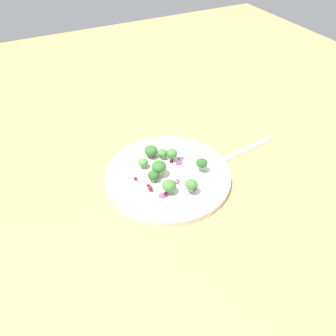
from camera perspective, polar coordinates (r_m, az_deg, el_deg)
ground_plane at (r=70.44cm, az=-1.61°, el=-1.20°), size 180.00×180.00×2.00cm
plate at (r=67.71cm, az=-0.00°, el=-1.17°), size 25.42×25.42×1.70cm
dressing_pool at (r=67.42cm, az=-0.00°, el=-0.89°), size 14.74×14.74×0.20cm
broccoli_floret_0 at (r=67.99cm, az=-4.27°, el=0.93°), size 2.07×2.07×2.10cm
broccoli_floret_1 at (r=67.03cm, az=5.78°, el=0.83°), size 2.30×2.30×2.33cm
broccoli_floret_2 at (r=62.10cm, az=0.16°, el=-3.03°), size 2.64×2.64×2.68cm
broccoli_floret_3 at (r=69.23cm, az=0.71°, el=2.52°), size 2.20×2.20×2.23cm
broccoli_floret_4 at (r=64.78cm, az=-2.54°, el=-1.29°), size 2.23×2.23×2.26cm
broccoli_floret_5 at (r=70.02cm, az=-0.94°, el=2.56°), size 2.16×2.16×2.18cm
broccoli_floret_6 at (r=70.31cm, az=-3.15°, el=2.87°), size 2.83×2.83×2.86cm
broccoli_floret_7 at (r=62.32cm, az=4.02°, el=-2.84°), size 2.41×2.41×2.44cm
broccoli_floret_8 at (r=65.37cm, az=-1.58°, el=0.19°), size 2.93×2.93×2.97cm
cranberry_0 at (r=64.44cm, az=-3.39°, el=-3.00°), size 0.72×0.72×0.72cm
cranberry_1 at (r=62.15cm, az=-0.42°, el=-4.39°), size 0.73×0.73×0.73cm
cranberry_2 at (r=69.99cm, az=0.41°, el=1.35°), size 0.79×0.79×0.79cm
cranberry_3 at (r=69.54cm, az=-4.72°, el=0.87°), size 0.70×0.70×0.70cm
cranberry_4 at (r=63.47cm, az=4.53°, el=-3.52°), size 0.84×0.84×0.84cm
cranberry_5 at (r=65.54cm, az=-5.60°, el=-1.79°), size 0.71×0.71×0.71cm
cranberry_6 at (r=63.16cm, az=-3.02°, el=-3.54°), size 0.92×0.92×0.92cm
onion_bit_0 at (r=71.00cm, az=-2.79°, el=2.21°), size 1.74×1.70×0.40cm
onion_bit_1 at (r=70.67cm, az=2.17°, el=1.66°), size 1.30×1.39×0.31cm
onion_bit_2 at (r=65.18cm, az=1.51°, el=-2.36°), size 1.35×1.36×0.52cm
onion_bit_3 at (r=62.62cm, az=-0.94°, el=-4.78°), size 1.65×1.74×0.51cm
onion_bit_4 at (r=69.54cm, az=1.86°, el=0.77°), size 1.65×1.73×0.34cm
onion_bit_5 at (r=68.15cm, az=-1.87°, el=0.19°), size 1.40×1.60×0.42cm
fork at (r=75.57cm, az=11.69°, el=2.51°), size 4.03×18.68×0.50cm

